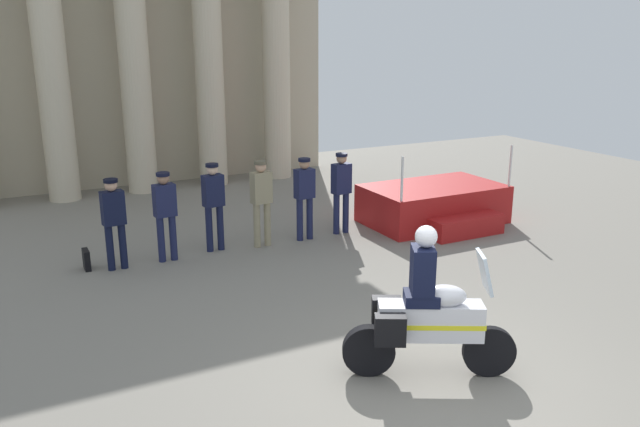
# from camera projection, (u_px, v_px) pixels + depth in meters

# --- Properties ---
(ground_plane) EXTENTS (28.84, 28.84, 0.00)m
(ground_plane) POSITION_uv_depth(u_px,v_px,m) (437.00, 388.00, 7.49)
(ground_plane) COLOR gray
(colonnade_backdrop) EXTENTS (11.24, 1.61, 7.77)m
(colonnade_backdrop) POSITION_uv_depth(u_px,v_px,m) (128.00, 33.00, 16.19)
(colonnade_backdrop) COLOR #B6AB91
(colonnade_backdrop) RESTS_ON ground_plane
(reviewing_stand) EXTENTS (2.96, 2.27, 1.72)m
(reviewing_stand) POSITION_uv_depth(u_px,v_px,m) (435.00, 205.00, 13.93)
(reviewing_stand) COLOR #A51919
(reviewing_stand) RESTS_ON ground_plane
(officer_in_row_0) EXTENTS (0.40, 0.26, 1.63)m
(officer_in_row_0) POSITION_uv_depth(u_px,v_px,m) (114.00, 217.00, 11.01)
(officer_in_row_0) COLOR black
(officer_in_row_0) RESTS_ON ground_plane
(officer_in_row_1) EXTENTS (0.40, 0.26, 1.65)m
(officer_in_row_1) POSITION_uv_depth(u_px,v_px,m) (165.00, 209.00, 11.43)
(officer_in_row_1) COLOR #191E42
(officer_in_row_1) RESTS_ON ground_plane
(officer_in_row_2) EXTENTS (0.40, 0.26, 1.69)m
(officer_in_row_2) POSITION_uv_depth(u_px,v_px,m) (213.00, 200.00, 11.97)
(officer_in_row_2) COLOR #141938
(officer_in_row_2) RESTS_ON ground_plane
(officer_in_row_3) EXTENTS (0.40, 0.26, 1.69)m
(officer_in_row_3) POSITION_uv_depth(u_px,v_px,m) (261.00, 197.00, 12.22)
(officer_in_row_3) COLOR gray
(officer_in_row_3) RESTS_ON ground_plane
(officer_in_row_4) EXTENTS (0.40, 0.26, 1.67)m
(officer_in_row_4) POSITION_uv_depth(u_px,v_px,m) (305.00, 192.00, 12.63)
(officer_in_row_4) COLOR #191E42
(officer_in_row_4) RESTS_ON ground_plane
(officer_in_row_5) EXTENTS (0.40, 0.26, 1.68)m
(officer_in_row_5) POSITION_uv_depth(u_px,v_px,m) (341.00, 187.00, 13.05)
(officer_in_row_5) COLOR #191E42
(officer_in_row_5) RESTS_ON ground_plane
(motorcycle_with_rider) EXTENTS (1.90, 1.17, 1.90)m
(motorcycle_with_rider) POSITION_uv_depth(u_px,v_px,m) (425.00, 315.00, 7.56)
(motorcycle_with_rider) COLOR black
(motorcycle_with_rider) RESTS_ON ground_plane
(briefcase_on_ground) EXTENTS (0.10, 0.32, 0.36)m
(briefcase_on_ground) POSITION_uv_depth(u_px,v_px,m) (86.00, 260.00, 11.21)
(briefcase_on_ground) COLOR black
(briefcase_on_ground) RESTS_ON ground_plane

